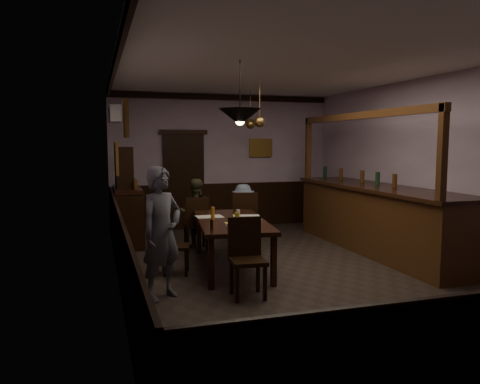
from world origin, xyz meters
name	(u,v)px	position (x,y,z in m)	size (l,w,h in m)	color
room	(294,172)	(0.00, 0.00, 1.50)	(5.01, 8.01, 3.01)	#2D2621
dining_table	(231,224)	(-0.79, 0.54, 0.69)	(1.29, 2.31, 0.75)	black
chair_far_left	(196,221)	(-1.06, 1.86, 0.53)	(0.44, 0.44, 0.97)	black
chair_far_right	(245,218)	(-0.19, 1.74, 0.57)	(0.55, 0.55, 1.04)	black
chair_near	(246,253)	(-0.98, -0.77, 0.54)	(0.46, 0.46, 0.99)	black
chair_side	(171,242)	(-1.73, 0.47, 0.48)	(0.46, 0.46, 0.88)	black
person_standing	(162,233)	(-2.00, -0.56, 0.82)	(0.60, 0.39, 1.64)	#545460
person_seated_left	(195,213)	(-1.03, 2.14, 0.63)	(0.61, 0.48, 1.26)	#4C4A2D
person_seated_right	(243,215)	(-0.14, 2.02, 0.58)	(0.75, 0.43, 1.15)	slate
newspaper_left	(209,217)	(-1.05, 0.91, 0.75)	(0.42, 0.30, 0.01)	silver
newspaper_right	(246,216)	(-0.47, 0.78, 0.75)	(0.42, 0.30, 0.01)	silver
napkin	(230,223)	(-0.89, 0.26, 0.75)	(0.15, 0.15, 0.00)	#DED651
saucer	(256,226)	(-0.61, -0.07, 0.76)	(0.15, 0.15, 0.01)	white
coffee_cup	(260,222)	(-0.55, -0.06, 0.80)	(0.08, 0.08, 0.07)	white
pastry_plate	(233,225)	(-0.92, 0.03, 0.76)	(0.22, 0.22, 0.01)	white
pastry_ring_a	(231,224)	(-0.97, -0.04, 0.79)	(0.13, 0.13, 0.04)	#C68C47
pastry_ring_b	(234,224)	(-0.91, 0.02, 0.79)	(0.13, 0.13, 0.04)	#C68C47
soda_can	(237,217)	(-0.73, 0.45, 0.81)	(0.07, 0.07, 0.12)	yellow
beer_glass	(213,214)	(-1.07, 0.60, 0.85)	(0.06, 0.06, 0.20)	#BF721E
water_glass	(238,214)	(-0.68, 0.55, 0.82)	(0.06, 0.06, 0.15)	silver
pepper_mill	(212,225)	(-1.28, -0.18, 0.82)	(0.04, 0.04, 0.14)	black
sideboard	(127,206)	(-2.21, 2.76, 0.74)	(0.50, 1.39, 1.84)	black
bar_counter	(378,217)	(1.99, 0.85, 0.62)	(1.01, 4.36, 2.44)	#452A12
door_back	(184,182)	(-0.90, 3.95, 1.05)	(0.90, 0.06, 2.10)	black
ac_unit	(115,114)	(-2.38, 2.90, 2.45)	(0.20, 0.85, 0.30)	white
picture_left_small	(126,119)	(-2.46, -1.60, 2.15)	(0.04, 0.28, 0.36)	olive
picture_left_large	(116,158)	(-2.46, 0.80, 1.70)	(0.04, 0.62, 0.48)	olive
picture_back	(261,148)	(0.90, 3.96, 1.80)	(0.55, 0.04, 0.42)	olive
pendant_iron	(240,117)	(-0.90, -0.25, 2.26)	(0.56, 0.56, 0.85)	black
pendant_brass_mid	(260,122)	(0.10, 1.79, 2.30)	(0.20, 0.20, 0.81)	#BF8C3F
pendant_brass_far	(250,124)	(0.30, 2.92, 2.30)	(0.20, 0.20, 0.81)	#BF8C3F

